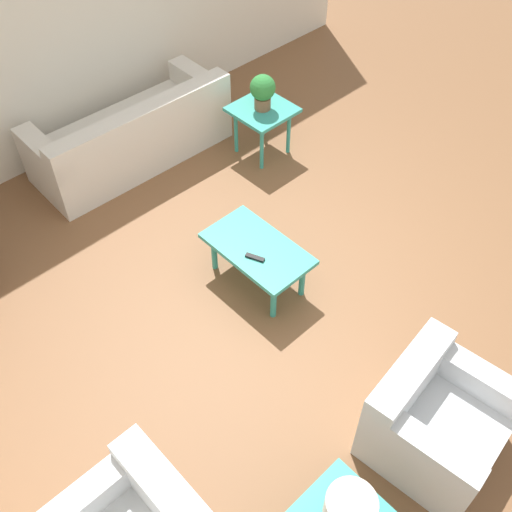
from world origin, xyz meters
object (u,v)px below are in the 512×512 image
armchair (434,421)px  coffee_table (257,252)px  table_lamp (349,511)px  sofa (133,137)px  potted_plant (263,90)px  side_table_plant (262,115)px

armchair → coffee_table: armchair is taller
armchair → table_lamp: (-0.07, 1.03, 0.50)m
sofa → table_lamp: size_ratio=5.20×
coffee_table → potted_plant: potted_plant is taller
coffee_table → side_table_plant: 1.80m
side_table_plant → table_lamp: bearing=142.4°
table_lamp → potted_plant: bearing=-37.6°
side_table_plant → potted_plant: potted_plant is taller
sofa → side_table_plant: bearing=143.6°
side_table_plant → potted_plant: size_ratio=1.57×
sofa → potted_plant: potted_plant is taller
table_lamp → sofa: bearing=-19.5°
armchair → potted_plant: 3.48m
coffee_table → potted_plant: bearing=-45.2°
side_table_plant → coffee_table: bearing=134.8°
side_table_plant → sofa: bearing=52.3°
armchair → table_lamp: 1.15m
sofa → armchair: 3.96m
potted_plant → sofa: bearing=52.3°
sofa → potted_plant: bearing=143.6°
coffee_table → table_lamp: (-1.94, 1.19, 0.44)m
sofa → side_table_plant: (-0.81, -1.05, 0.17)m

